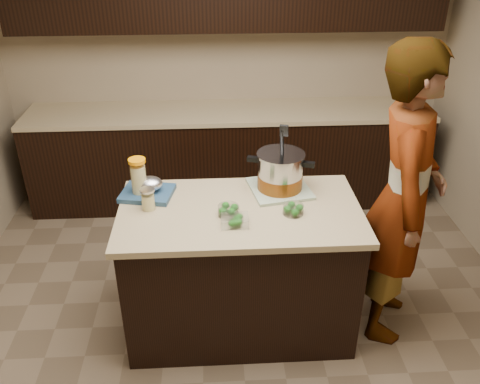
% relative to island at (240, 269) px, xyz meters
% --- Properties ---
extents(ground_plane, '(4.00, 4.00, 0.00)m').
position_rel_island_xyz_m(ground_plane, '(0.00, 0.00, -0.45)').
color(ground_plane, brown).
rests_on(ground_plane, ground).
extents(room_shell, '(4.04, 4.04, 2.72)m').
position_rel_island_xyz_m(room_shell, '(0.00, 0.00, 1.26)').
color(room_shell, tan).
rests_on(room_shell, ground).
extents(back_cabinets, '(3.60, 0.63, 2.33)m').
position_rel_island_xyz_m(back_cabinets, '(0.00, 1.74, 0.49)').
color(back_cabinets, black).
rests_on(back_cabinets, ground).
extents(island, '(1.46, 0.81, 0.90)m').
position_rel_island_xyz_m(island, '(0.00, 0.00, 0.00)').
color(island, black).
rests_on(island, ground).
extents(dish_towel, '(0.42, 0.42, 0.02)m').
position_rel_island_xyz_m(dish_towel, '(0.27, 0.23, 0.46)').
color(dish_towel, '#678E60').
rests_on(dish_towel, island).
extents(stock_pot, '(0.42, 0.37, 0.43)m').
position_rel_island_xyz_m(stock_pot, '(0.27, 0.22, 0.57)').
color(stock_pot, '#B7B7BC').
rests_on(stock_pot, dish_towel).
extents(lemonade_pitcher, '(0.14, 0.14, 0.25)m').
position_rel_island_xyz_m(lemonade_pitcher, '(-0.61, 0.19, 0.57)').
color(lemonade_pitcher, '#D3C881').
rests_on(lemonade_pitcher, island).
extents(mason_jar, '(0.12, 0.12, 0.14)m').
position_rel_island_xyz_m(mason_jar, '(-0.55, 0.04, 0.51)').
color(mason_jar, '#D3C881').
rests_on(mason_jar, island).
extents(broccoli_tub_left, '(0.14, 0.14, 0.06)m').
position_rel_island_xyz_m(broccoli_tub_left, '(-0.07, -0.06, 0.48)').
color(broccoli_tub_left, silver).
rests_on(broccoli_tub_left, island).
extents(broccoli_tub_right, '(0.14, 0.14, 0.06)m').
position_rel_island_xyz_m(broccoli_tub_right, '(0.31, -0.07, 0.47)').
color(broccoli_tub_right, silver).
rests_on(broccoli_tub_right, island).
extents(broccoli_tub_rect, '(0.16, 0.12, 0.06)m').
position_rel_island_xyz_m(broccoli_tub_rect, '(-0.04, -0.17, 0.47)').
color(broccoli_tub_rect, silver).
rests_on(broccoli_tub_rect, island).
extents(blue_tray, '(0.35, 0.31, 0.12)m').
position_rel_island_xyz_m(blue_tray, '(-0.56, 0.20, 0.49)').
color(blue_tray, navy).
rests_on(blue_tray, island).
extents(person, '(0.65, 0.80, 1.91)m').
position_rel_island_xyz_m(person, '(0.98, -0.02, 0.50)').
color(person, gray).
rests_on(person, ground).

